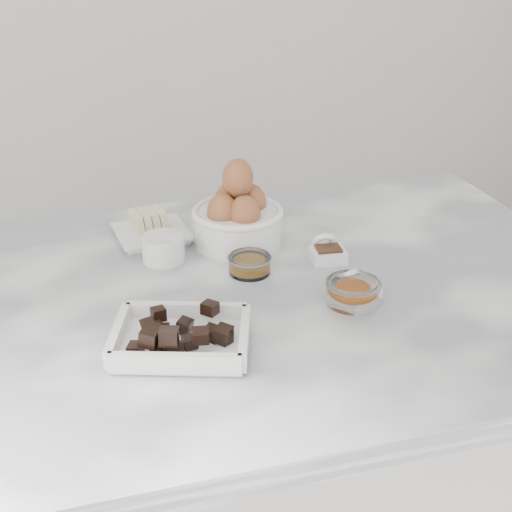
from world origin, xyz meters
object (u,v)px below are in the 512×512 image
Objects in this scene: sugar_ramekin at (163,247)px; butter_plate at (151,228)px; vanilla_spoon at (327,251)px; egg_bowl at (237,216)px; salt_spoon at (357,288)px; honey_bowl at (250,264)px; zest_bowl at (353,291)px; chocolate_dish at (181,335)px.

butter_plate is at bearing 94.26° from sugar_ramekin.
sugar_ramekin is at bearing 164.63° from vanilla_spoon.
egg_bowl is 0.28m from salt_spoon.
honey_bowl is at bearing -95.40° from egg_bowl.
honey_bowl is (0.13, -0.09, -0.01)m from sugar_ramekin.
sugar_ramekin is 0.34m from zest_bowl.
egg_bowl reaches higher than honey_bowl.
honey_bowl is (0.14, -0.19, -0.00)m from butter_plate.
chocolate_dish reaches higher than honey_bowl.
chocolate_dish is 2.97× the size of sugar_ramekin.
butter_plate is 0.33m from vanilla_spoon.
honey_bowl is at bearing -53.48° from butter_plate.
honey_bowl is at bearing 139.14° from salt_spoon.
zest_bowl is (0.13, -0.14, 0.00)m from honey_bowl.
salt_spoon is at bearing 13.38° from chocolate_dish.
chocolate_dish is at bearing -92.33° from butter_plate.
honey_bowl is 0.19m from salt_spoon.
chocolate_dish reaches higher than zest_bowl.
salt_spoon reaches higher than zest_bowl.
butter_plate is 0.85× the size of egg_bowl.
butter_plate reaches higher than chocolate_dish.
egg_bowl reaches higher than salt_spoon.
sugar_ramekin is (0.02, 0.28, 0.00)m from chocolate_dish.
salt_spoon is (-0.00, -0.13, -0.00)m from vanilla_spoon.
vanilla_spoon is at bearing -39.29° from egg_bowl.
chocolate_dish is at bearing -169.50° from zest_bowl.
zest_bowl reaches higher than honey_bowl.
egg_bowl is 0.13m from honey_bowl.
chocolate_dish is 0.28m from sugar_ramekin.
zest_bowl is at bearing -129.52° from salt_spoon.
chocolate_dish is 1.58× the size of butter_plate.
egg_bowl is at bearing 140.71° from vanilla_spoon.
chocolate_dish is 2.91× the size of vanilla_spoon.
egg_bowl is (0.16, 0.31, 0.03)m from chocolate_dish.
egg_bowl reaches higher than butter_plate.
sugar_ramekin is 0.16m from honey_bowl.
egg_bowl is 0.29m from zest_bowl.
chocolate_dish is 0.30m from salt_spoon.
salt_spoon is (0.13, -0.24, -0.04)m from egg_bowl.
egg_bowl is 1.92× the size of zest_bowl.
egg_bowl is 0.17m from vanilla_spoon.
chocolate_dish is at bearing -145.36° from vanilla_spoon.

